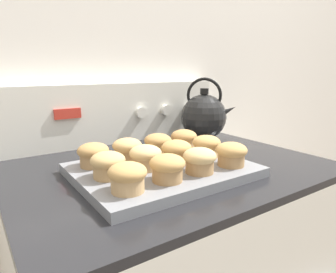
{
  "coord_description": "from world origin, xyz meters",
  "views": [
    {
      "loc": [
        -0.42,
        -0.3,
        1.17
      ],
      "look_at": [
        -0.04,
        0.26,
        1.02
      ],
      "focal_mm": 32.0,
      "sensor_mm": 36.0,
      "label": 1
    }
  ],
  "objects_px": {
    "muffin_pan": "(162,170)",
    "muffin_r0_c3": "(231,154)",
    "muffin_r1_c0": "(108,164)",
    "muffin_r2_c3": "(184,139)",
    "muffin_r0_c0": "(127,177)",
    "muffin_r1_c3": "(206,145)",
    "muffin_r2_c0": "(93,154)",
    "tea_kettle": "(204,116)",
    "muffin_r1_c1": "(146,157)",
    "muffin_r2_c2": "(158,143)",
    "muffin_r2_c1": "(127,149)",
    "muffin_r0_c1": "(167,167)",
    "muffin_r1_c2": "(176,151)",
    "muffin_r0_c2": "(200,160)"
  },
  "relations": [
    {
      "from": "muffin_r2_c0",
      "to": "muffin_r2_c2",
      "type": "distance_m",
      "value": 0.18
    },
    {
      "from": "muffin_r2_c0",
      "to": "muffin_r0_c3",
      "type": "bearing_deg",
      "value": -33.43
    },
    {
      "from": "muffin_r0_c0",
      "to": "muffin_r2_c1",
      "type": "distance_m",
      "value": 0.2
    },
    {
      "from": "muffin_r2_c0",
      "to": "muffin_r2_c1",
      "type": "xyz_separation_m",
      "value": [
        0.09,
        -0.0,
        0.0
      ]
    },
    {
      "from": "muffin_r2_c1",
      "to": "muffin_r2_c2",
      "type": "relative_size",
      "value": 1.0
    },
    {
      "from": "muffin_r0_c0",
      "to": "tea_kettle",
      "type": "xyz_separation_m",
      "value": [
        0.46,
        0.31,
        0.03
      ]
    },
    {
      "from": "muffin_pan",
      "to": "muffin_r2_c1",
      "type": "bearing_deg",
      "value": 118.78
    },
    {
      "from": "muffin_r1_c0",
      "to": "muffin_r2_c3",
      "type": "height_order",
      "value": "same"
    },
    {
      "from": "muffin_r1_c1",
      "to": "muffin_r2_c3",
      "type": "bearing_deg",
      "value": 26.89
    },
    {
      "from": "muffin_pan",
      "to": "muffin_r1_c1",
      "type": "relative_size",
      "value": 5.4
    },
    {
      "from": "muffin_r1_c1",
      "to": "muffin_r2_c2",
      "type": "relative_size",
      "value": 1.0
    },
    {
      "from": "muffin_r1_c2",
      "to": "tea_kettle",
      "type": "bearing_deg",
      "value": 38.44
    },
    {
      "from": "muffin_r2_c1",
      "to": "muffin_r2_c3",
      "type": "height_order",
      "value": "same"
    },
    {
      "from": "muffin_r2_c1",
      "to": "muffin_r1_c2",
      "type": "bearing_deg",
      "value": -43.86
    },
    {
      "from": "muffin_r1_c2",
      "to": "tea_kettle",
      "type": "distance_m",
      "value": 0.36
    },
    {
      "from": "muffin_r0_c0",
      "to": "muffin_r1_c3",
      "type": "relative_size",
      "value": 1.0
    },
    {
      "from": "muffin_pan",
      "to": "tea_kettle",
      "type": "xyz_separation_m",
      "value": [
        0.32,
        0.22,
        0.07
      ]
    },
    {
      "from": "muffin_r1_c2",
      "to": "muffin_r2_c2",
      "type": "bearing_deg",
      "value": 88.33
    },
    {
      "from": "muffin_pan",
      "to": "muffin_r2_c0",
      "type": "bearing_deg",
      "value": 146.94
    },
    {
      "from": "muffin_r0_c1",
      "to": "muffin_r1_c3",
      "type": "relative_size",
      "value": 1.0
    },
    {
      "from": "muffin_r2_c1",
      "to": "muffin_r1_c0",
      "type": "bearing_deg",
      "value": -135.24
    },
    {
      "from": "muffin_r0_c0",
      "to": "muffin_r1_c0",
      "type": "distance_m",
      "value": 0.09
    },
    {
      "from": "muffin_r0_c1",
      "to": "muffin_r2_c2",
      "type": "bearing_deg",
      "value": 63.12
    },
    {
      "from": "muffin_pan",
      "to": "muffin_r0_c1",
      "type": "relative_size",
      "value": 5.4
    },
    {
      "from": "muffin_r1_c1",
      "to": "tea_kettle",
      "type": "distance_m",
      "value": 0.43
    },
    {
      "from": "muffin_r1_c0",
      "to": "muffin_r2_c2",
      "type": "height_order",
      "value": "same"
    },
    {
      "from": "tea_kettle",
      "to": "muffin_r0_c0",
      "type": "bearing_deg",
      "value": -145.57
    },
    {
      "from": "muffin_pan",
      "to": "muffin_r0_c3",
      "type": "xyz_separation_m",
      "value": [
        0.13,
        -0.09,
        0.04
      ]
    },
    {
      "from": "muffin_r1_c2",
      "to": "muffin_r1_c3",
      "type": "bearing_deg",
      "value": -0.79
    },
    {
      "from": "muffin_pan",
      "to": "muffin_r1_c3",
      "type": "distance_m",
      "value": 0.14
    },
    {
      "from": "muffin_r0_c0",
      "to": "muffin_r1_c1",
      "type": "height_order",
      "value": "same"
    },
    {
      "from": "muffin_r0_c1",
      "to": "muffin_r0_c2",
      "type": "bearing_deg",
      "value": 1.35
    },
    {
      "from": "muffin_r1_c3",
      "to": "muffin_r2_c2",
      "type": "xyz_separation_m",
      "value": [
        -0.09,
        0.09,
        0.0
      ]
    },
    {
      "from": "muffin_r1_c3",
      "to": "muffin_r2_c1",
      "type": "bearing_deg",
      "value": 154.67
    },
    {
      "from": "muffin_r1_c2",
      "to": "muffin_r2_c0",
      "type": "xyz_separation_m",
      "value": [
        -0.18,
        0.09,
        0.0
      ]
    },
    {
      "from": "muffin_r0_c3",
      "to": "muffin_r1_c2",
      "type": "height_order",
      "value": "same"
    },
    {
      "from": "muffin_r0_c3",
      "to": "muffin_r1_c3",
      "type": "distance_m",
      "value": 0.09
    },
    {
      "from": "muffin_r1_c0",
      "to": "muffin_r1_c1",
      "type": "relative_size",
      "value": 1.0
    },
    {
      "from": "muffin_r0_c1",
      "to": "muffin_r2_c3",
      "type": "bearing_deg",
      "value": 45.2
    },
    {
      "from": "muffin_r1_c1",
      "to": "muffin_r1_c3",
      "type": "bearing_deg",
      "value": -0.7
    },
    {
      "from": "muffin_r2_c0",
      "to": "tea_kettle",
      "type": "xyz_separation_m",
      "value": [
        0.45,
        0.14,
        0.03
      ]
    },
    {
      "from": "muffin_r0_c0",
      "to": "muffin_pan",
      "type": "bearing_deg",
      "value": 33.77
    },
    {
      "from": "muffin_r1_c0",
      "to": "muffin_r2_c2",
      "type": "distance_m",
      "value": 0.2
    },
    {
      "from": "muffin_r0_c1",
      "to": "muffin_r1_c3",
      "type": "bearing_deg",
      "value": 25.75
    },
    {
      "from": "muffin_r1_c1",
      "to": "muffin_r1_c2",
      "type": "relative_size",
      "value": 1.0
    },
    {
      "from": "muffin_r2_c2",
      "to": "muffin_r2_c0",
      "type": "bearing_deg",
      "value": -179.74
    },
    {
      "from": "muffin_r0_c0",
      "to": "tea_kettle",
      "type": "height_order",
      "value": "tea_kettle"
    },
    {
      "from": "muffin_pan",
      "to": "tea_kettle",
      "type": "distance_m",
      "value": 0.4
    },
    {
      "from": "muffin_pan",
      "to": "muffin_r0_c3",
      "type": "relative_size",
      "value": 5.4
    },
    {
      "from": "muffin_r0_c3",
      "to": "muffin_r1_c0",
      "type": "bearing_deg",
      "value": 161.97
    }
  ]
}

